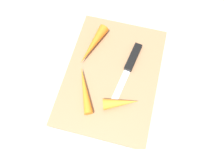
% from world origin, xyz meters
% --- Properties ---
extents(ground_plane, '(1.40, 1.40, 0.00)m').
position_xyz_m(ground_plane, '(0.00, 0.00, 0.00)').
color(ground_plane, '#ADA8A0').
extents(cutting_board, '(0.36, 0.26, 0.01)m').
position_xyz_m(cutting_board, '(0.00, 0.00, 0.01)').
color(cutting_board, '#99704C').
rests_on(cutting_board, ground_plane).
extents(knife, '(0.20, 0.05, 0.01)m').
position_xyz_m(knife, '(-0.05, 0.04, 0.02)').
color(knife, '#B7B7BC').
rests_on(knife, cutting_board).
extents(carrot_shortest, '(0.06, 0.10, 0.03)m').
position_xyz_m(carrot_shortest, '(0.08, 0.04, 0.03)').
color(carrot_shortest, orange).
rests_on(carrot_shortest, cutting_board).
extents(carrot_longest, '(0.13, 0.08, 0.02)m').
position_xyz_m(carrot_longest, '(0.07, -0.06, 0.02)').
color(carrot_longest, orange).
rests_on(carrot_longest, cutting_board).
extents(carrot_medium, '(0.14, 0.06, 0.03)m').
position_xyz_m(carrot_medium, '(-0.07, -0.08, 0.03)').
color(carrot_medium, orange).
rests_on(carrot_medium, cutting_board).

